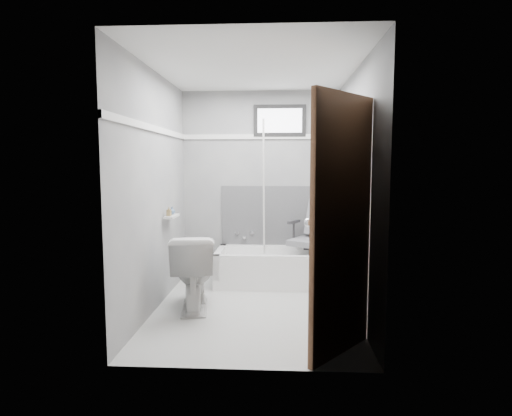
# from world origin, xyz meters

# --- Properties ---
(floor) EXTENTS (2.60, 2.60, 0.00)m
(floor) POSITION_xyz_m (0.00, 0.00, 0.00)
(floor) COLOR silver
(floor) RESTS_ON ground
(ceiling) EXTENTS (2.60, 2.60, 0.00)m
(ceiling) POSITION_xyz_m (0.00, 0.00, 2.40)
(ceiling) COLOR silver
(ceiling) RESTS_ON floor
(wall_back) EXTENTS (2.00, 0.02, 2.40)m
(wall_back) POSITION_xyz_m (0.00, 1.30, 1.20)
(wall_back) COLOR slate
(wall_back) RESTS_ON floor
(wall_front) EXTENTS (2.00, 0.02, 2.40)m
(wall_front) POSITION_xyz_m (0.00, -1.30, 1.20)
(wall_front) COLOR slate
(wall_front) RESTS_ON floor
(wall_left) EXTENTS (0.02, 2.60, 2.40)m
(wall_left) POSITION_xyz_m (-1.00, 0.00, 1.20)
(wall_left) COLOR slate
(wall_left) RESTS_ON floor
(wall_right) EXTENTS (0.02, 2.60, 2.40)m
(wall_right) POSITION_xyz_m (1.00, 0.00, 1.20)
(wall_right) COLOR slate
(wall_right) RESTS_ON floor
(bathtub) EXTENTS (1.50, 0.70, 0.42)m
(bathtub) POSITION_xyz_m (0.23, 0.93, 0.21)
(bathtub) COLOR white
(bathtub) RESTS_ON floor
(office_chair) EXTENTS (0.74, 0.74, 0.93)m
(office_chair) POSITION_xyz_m (0.64, 0.98, 0.59)
(office_chair) COLOR slate
(office_chair) RESTS_ON bathtub
(toilet) EXTENTS (0.55, 0.83, 0.76)m
(toilet) POSITION_xyz_m (-0.62, -0.02, 0.38)
(toilet) COLOR white
(toilet) RESTS_ON floor
(door) EXTENTS (0.78, 0.78, 2.00)m
(door) POSITION_xyz_m (0.98, -1.28, 1.00)
(door) COLOR brown
(door) RESTS_ON floor
(window) EXTENTS (0.66, 0.04, 0.40)m
(window) POSITION_xyz_m (0.25, 1.29, 2.02)
(window) COLOR black
(window) RESTS_ON wall_back
(backerboard) EXTENTS (1.50, 0.02, 0.78)m
(backerboard) POSITION_xyz_m (0.25, 1.29, 0.80)
(backerboard) COLOR #4C4C4F
(backerboard) RESTS_ON wall_back
(trim_back) EXTENTS (2.00, 0.02, 0.06)m
(trim_back) POSITION_xyz_m (0.00, 1.29, 1.82)
(trim_back) COLOR white
(trim_back) RESTS_ON wall_back
(trim_left) EXTENTS (0.02, 2.60, 0.06)m
(trim_left) POSITION_xyz_m (-0.99, 0.00, 1.82)
(trim_left) COLOR white
(trim_left) RESTS_ON wall_left
(pole) EXTENTS (0.02, 0.42, 1.91)m
(pole) POSITION_xyz_m (0.06, 1.06, 1.05)
(pole) COLOR silver
(pole) RESTS_ON bathtub
(shelf) EXTENTS (0.10, 0.32, 0.02)m
(shelf) POSITION_xyz_m (-0.93, 0.37, 0.90)
(shelf) COLOR silver
(shelf) RESTS_ON wall_left
(soap_bottle_a) EXTENTS (0.05, 0.05, 0.10)m
(soap_bottle_a) POSITION_xyz_m (-0.94, 0.29, 0.97)
(soap_bottle_a) COLOR olive
(soap_bottle_a) RESTS_ON shelf
(soap_bottle_b) EXTENTS (0.07, 0.07, 0.09)m
(soap_bottle_b) POSITION_xyz_m (-0.94, 0.43, 0.96)
(soap_bottle_b) COLOR slate
(soap_bottle_b) RESTS_ON shelf
(faucet) EXTENTS (0.26, 0.10, 0.16)m
(faucet) POSITION_xyz_m (-0.20, 1.27, 0.55)
(faucet) COLOR silver
(faucet) RESTS_ON wall_back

